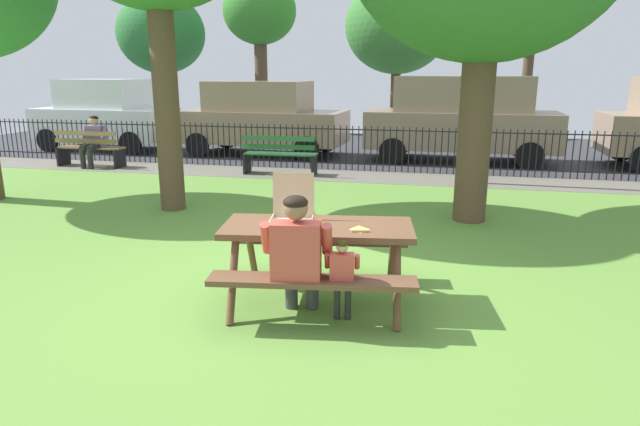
{
  "coord_description": "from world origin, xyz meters",
  "views": [
    {
      "loc": [
        1.4,
        -5.18,
        2.18
      ],
      "look_at": [
        0.2,
        0.2,
        0.75
      ],
      "focal_mm": 30.63,
      "sensor_mm": 36.0,
      "label": 1
    }
  ],
  "objects_px": {
    "far_tree_left": "(161,34)",
    "person_on_park_bench": "(93,139)",
    "parked_car_center": "(462,117)",
    "far_tree_midleft": "(260,14)",
    "park_bench_center": "(280,156)",
    "lamp_post_walkway": "(469,44)",
    "parked_car_left": "(262,117)",
    "far_tree_midright": "(534,5)",
    "parked_car_far_left": "(105,114)",
    "pizza_slice_on_table": "(360,229)",
    "pizza_box_open": "(292,211)",
    "picnic_table_foreground": "(318,242)",
    "park_bench_left": "(90,149)",
    "far_tree_center": "(397,26)",
    "child_at_table": "(342,273)",
    "adult_at_table": "(297,253)"
  },
  "relations": [
    {
      "from": "far_tree_left",
      "to": "person_on_park_bench",
      "type": "bearing_deg",
      "value": -72.01
    },
    {
      "from": "parked_car_center",
      "to": "far_tree_midleft",
      "type": "bearing_deg",
      "value": 138.49
    },
    {
      "from": "person_on_park_bench",
      "to": "far_tree_left",
      "type": "xyz_separation_m",
      "value": [
        -2.99,
        9.2,
        2.96
      ]
    },
    {
      "from": "park_bench_center",
      "to": "lamp_post_walkway",
      "type": "bearing_deg",
      "value": -0.85
    },
    {
      "from": "parked_car_left",
      "to": "far_tree_left",
      "type": "distance_m",
      "value": 9.37
    },
    {
      "from": "far_tree_midright",
      "to": "parked_car_left",
      "type": "bearing_deg",
      "value": -139.12
    },
    {
      "from": "parked_car_far_left",
      "to": "pizza_slice_on_table",
      "type": "bearing_deg",
      "value": -46.74
    },
    {
      "from": "park_bench_center",
      "to": "person_on_park_bench",
      "type": "relative_size",
      "value": 1.35
    },
    {
      "from": "parked_car_far_left",
      "to": "pizza_box_open",
      "type": "bearing_deg",
      "value": -48.63
    },
    {
      "from": "picnic_table_foreground",
      "to": "person_on_park_bench",
      "type": "height_order",
      "value": "person_on_park_bench"
    },
    {
      "from": "parked_car_far_left",
      "to": "parked_car_center",
      "type": "height_order",
      "value": "parked_car_center"
    },
    {
      "from": "pizza_slice_on_table",
      "to": "far_tree_midleft",
      "type": "relative_size",
      "value": 0.04
    },
    {
      "from": "parked_car_left",
      "to": "parked_car_center",
      "type": "height_order",
      "value": "parked_car_center"
    },
    {
      "from": "picnic_table_foreground",
      "to": "parked_car_left",
      "type": "height_order",
      "value": "parked_car_left"
    },
    {
      "from": "picnic_table_foreground",
      "to": "far_tree_left",
      "type": "distance_m",
      "value": 18.76
    },
    {
      "from": "pizza_box_open",
      "to": "person_on_park_bench",
      "type": "relative_size",
      "value": 0.42
    },
    {
      "from": "parked_car_far_left",
      "to": "far_tree_midleft",
      "type": "xyz_separation_m",
      "value": [
        2.52,
        6.49,
        3.27
      ]
    },
    {
      "from": "parked_car_far_left",
      "to": "far_tree_left",
      "type": "xyz_separation_m",
      "value": [
        -1.55,
        6.49,
        2.61
      ]
    },
    {
      "from": "parked_car_left",
      "to": "park_bench_left",
      "type": "bearing_deg",
      "value": -140.83
    },
    {
      "from": "lamp_post_walkway",
      "to": "far_tree_center",
      "type": "height_order",
      "value": "far_tree_center"
    },
    {
      "from": "picnic_table_foreground",
      "to": "child_at_table",
      "type": "bearing_deg",
      "value": -56.27
    },
    {
      "from": "picnic_table_foreground",
      "to": "pizza_box_open",
      "type": "xyz_separation_m",
      "value": [
        -0.27,
        0.06,
        0.28
      ]
    },
    {
      "from": "far_tree_center",
      "to": "child_at_table",
      "type": "bearing_deg",
      "value": -86.53
    },
    {
      "from": "adult_at_table",
      "to": "far_tree_midright",
      "type": "relative_size",
      "value": 0.21
    },
    {
      "from": "child_at_table",
      "to": "far_tree_midright",
      "type": "relative_size",
      "value": 0.14
    },
    {
      "from": "pizza_slice_on_table",
      "to": "park_bench_left",
      "type": "xyz_separation_m",
      "value": [
        -7.39,
        6.53,
        -0.36
      ]
    },
    {
      "from": "person_on_park_bench",
      "to": "parked_car_left",
      "type": "height_order",
      "value": "parked_car_left"
    },
    {
      "from": "parked_car_center",
      "to": "far_tree_midleft",
      "type": "distance_m",
      "value": 10.3
    },
    {
      "from": "parked_car_left",
      "to": "far_tree_midright",
      "type": "bearing_deg",
      "value": 40.88
    },
    {
      "from": "picnic_table_foreground",
      "to": "adult_at_table",
      "type": "xyz_separation_m",
      "value": [
        -0.06,
        -0.52,
        0.06
      ]
    },
    {
      "from": "adult_at_table",
      "to": "child_at_table",
      "type": "xyz_separation_m",
      "value": [
        0.39,
        0.02,
        -0.16
      ]
    },
    {
      "from": "child_at_table",
      "to": "far_tree_left",
      "type": "height_order",
      "value": "far_tree_left"
    },
    {
      "from": "parked_car_far_left",
      "to": "far_tree_center",
      "type": "bearing_deg",
      "value": 40.31
    },
    {
      "from": "far_tree_center",
      "to": "far_tree_midright",
      "type": "xyz_separation_m",
      "value": [
        4.53,
        0.0,
        0.6
      ]
    },
    {
      "from": "parked_car_center",
      "to": "far_tree_midright",
      "type": "bearing_deg",
      "value": 70.33
    },
    {
      "from": "picnic_table_foreground",
      "to": "parked_car_left",
      "type": "bearing_deg",
      "value": 111.52
    },
    {
      "from": "child_at_table",
      "to": "far_tree_midleft",
      "type": "bearing_deg",
      "value": 110.7
    },
    {
      "from": "person_on_park_bench",
      "to": "parked_car_far_left",
      "type": "height_order",
      "value": "parked_car_far_left"
    },
    {
      "from": "far_tree_midleft",
      "to": "park_bench_left",
      "type": "bearing_deg",
      "value": -97.38
    },
    {
      "from": "parked_car_left",
      "to": "lamp_post_walkway",
      "type": "bearing_deg",
      "value": -28.45
    },
    {
      "from": "lamp_post_walkway",
      "to": "parked_car_left",
      "type": "xyz_separation_m",
      "value": [
        -5.14,
        2.79,
        -1.68
      ]
    },
    {
      "from": "pizza_box_open",
      "to": "park_bench_left",
      "type": "xyz_separation_m",
      "value": [
        -6.71,
        6.4,
        -0.46
      ]
    },
    {
      "from": "adult_at_table",
      "to": "parked_car_center",
      "type": "relative_size",
      "value": 0.26
    },
    {
      "from": "child_at_table",
      "to": "park_bench_center",
      "type": "xyz_separation_m",
      "value": [
        -2.64,
        6.95,
        -0.08
      ]
    },
    {
      "from": "pizza_slice_on_table",
      "to": "adult_at_table",
      "type": "xyz_separation_m",
      "value": [
        -0.48,
        -0.44,
        -0.12
      ]
    },
    {
      "from": "pizza_box_open",
      "to": "parked_car_left",
      "type": "distance_m",
      "value": 9.73
    },
    {
      "from": "child_at_table",
      "to": "far_tree_center",
      "type": "distance_m",
      "value": 16.52
    },
    {
      "from": "picnic_table_foreground",
      "to": "park_bench_center",
      "type": "bearing_deg",
      "value": 109.69
    },
    {
      "from": "pizza_box_open",
      "to": "far_tree_midright",
      "type": "relative_size",
      "value": 0.09
    },
    {
      "from": "park_bench_center",
      "to": "parked_car_far_left",
      "type": "height_order",
      "value": "parked_car_far_left"
    }
  ]
}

